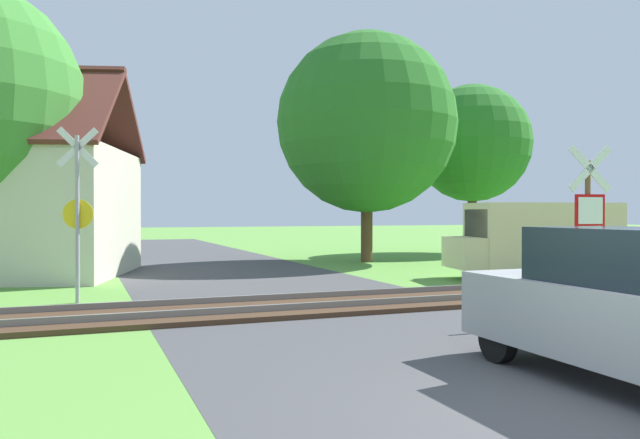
{
  "coord_description": "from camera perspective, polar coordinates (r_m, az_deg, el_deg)",
  "views": [
    {
      "loc": [
        -4.51,
        -4.45,
        1.95
      ],
      "look_at": [
        0.5,
        8.51,
        1.8
      ],
      "focal_mm": 35.0,
      "sensor_mm": 36.0,
      "label": 1
    }
  ],
  "objects": [
    {
      "name": "mail_truck",
      "position": [
        19.56,
        19.21,
        -1.5
      ],
      "size": [
        5.17,
        2.79,
        2.24
      ],
      "rotation": [
        0.0,
        0.0,
        1.37
      ],
      "color": "beige",
      "rests_on": "ground"
    },
    {
      "name": "parked_car",
      "position": [
        7.94,
        26.28,
        -7.1
      ],
      "size": [
        1.66,
        4.01,
        1.78
      ],
      "rotation": [
        0.0,
        0.0,
        0.01
      ],
      "color": "#99999E",
      "rests_on": "ground"
    },
    {
      "name": "house",
      "position": [
        21.33,
        -25.72,
        1.07
      ],
      "size": [
        7.97,
        8.08,
        6.5
      ],
      "rotation": [
        0.0,
        0.0,
        -0.28
      ],
      "color": "beige",
      "rests_on": "ground"
    },
    {
      "name": "tree_right",
      "position": [
        24.93,
        4.3,
        8.78
      ],
      "size": [
        7.09,
        7.09,
        9.04
      ],
      "color": "#513823",
      "rests_on": "ground"
    },
    {
      "name": "road_asphalt",
      "position": [
        8.11,
        13.81,
        -13.3
      ],
      "size": [
        6.84,
        80.0,
        0.01
      ],
      "primitive_type": "cube",
      "color": "#424244",
      "rests_on": "ground"
    },
    {
      "name": "stop_sign_near",
      "position": [
        12.53,
        23.35,
        0.02
      ],
      "size": [
        0.87,
        0.21,
        3.2
      ],
      "rotation": [
        0.0,
        0.0,
        2.96
      ],
      "color": "brown",
      "rests_on": "ground"
    },
    {
      "name": "ground_plane",
      "position": [
        6.63,
        24.2,
        -16.56
      ],
      "size": [
        160.0,
        160.0,
        0.0
      ],
      "primitive_type": "plane",
      "color": "#5B933D"
    },
    {
      "name": "rail_track",
      "position": [
        12.92,
        -0.47,
        -7.8
      ],
      "size": [
        60.0,
        2.6,
        0.22
      ],
      "color": "#422D1E",
      "rests_on": "ground"
    },
    {
      "name": "tree_far",
      "position": [
        31.23,
        13.76,
        6.76
      ],
      "size": [
        5.65,
        5.65,
        8.14
      ],
      "color": "#513823",
      "rests_on": "ground"
    },
    {
      "name": "crossing_sign_far",
      "position": [
        14.44,
        -21.29,
        1.25
      ],
      "size": [
        0.86,
        0.21,
        3.81
      ],
      "rotation": [
        0.0,
        0.0,
        -0.21
      ],
      "color": "#9E9EA5",
      "rests_on": "ground"
    }
  ]
}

